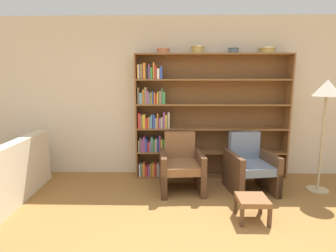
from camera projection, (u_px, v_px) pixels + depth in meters
wall_back at (190, 98)px, 4.61m from camera, size 12.00×0.06×2.75m
bookshelf at (197, 119)px, 4.50m from camera, size 2.58×0.30×2.10m
bowl_terracotta at (163, 51)px, 4.31m from camera, size 0.22×0.22×0.08m
bowl_stoneware at (198, 50)px, 4.29m from camera, size 0.22×0.22×0.12m
bowl_cream at (233, 50)px, 4.28m from camera, size 0.18×0.18×0.09m
bowl_sage at (267, 50)px, 4.27m from camera, size 0.27×0.27×0.09m
armchair_leather at (181, 165)px, 4.02m from camera, size 0.70×0.73×0.87m
armchair_cushioned at (249, 166)px, 4.00m from camera, size 0.74×0.77×0.87m
floor_lamp at (327, 96)px, 3.79m from camera, size 0.39×0.39×1.68m
footstool at (252, 202)px, 3.13m from camera, size 0.35×0.35×0.29m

